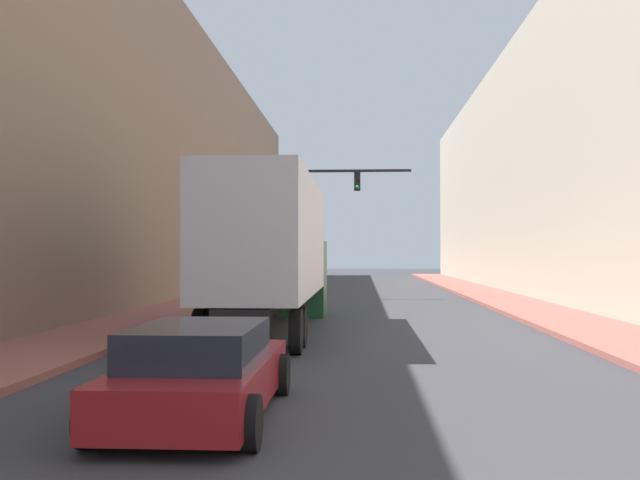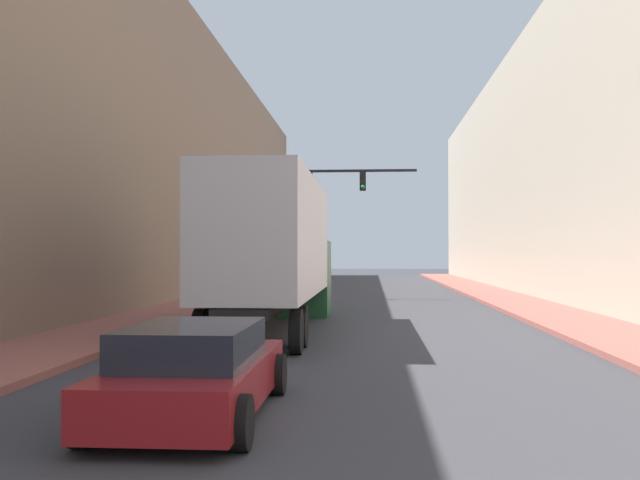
{
  "view_description": "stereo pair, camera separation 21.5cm",
  "coord_description": "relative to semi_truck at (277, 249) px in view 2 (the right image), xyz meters",
  "views": [
    {
      "loc": [
        0.2,
        -1.81,
        2.21
      ],
      "look_at": [
        -0.68,
        13.5,
        2.5
      ],
      "focal_mm": 40.0,
      "sensor_mm": 36.0,
      "label": 1
    },
    {
      "loc": [
        0.41,
        -1.8,
        2.21
      ],
      "look_at": [
        -0.68,
        13.5,
        2.5
      ],
      "focal_mm": 40.0,
      "sensor_mm": 36.0,
      "label": 2
    }
  ],
  "objects": [
    {
      "name": "sidewalk_right",
      "position": [
        9.0,
        11.61,
        -2.27
      ],
      "size": [
        2.87,
        80.0,
        0.15
      ],
      "color": "#9E564C",
      "rests_on": "ground"
    },
    {
      "name": "sidewalk_left",
      "position": [
        -4.44,
        11.61,
        -2.27
      ],
      "size": [
        2.87,
        80.0,
        0.15
      ],
      "color": "#9E564C",
      "rests_on": "ground"
    },
    {
      "name": "building_right",
      "position": [
        13.43,
        11.61,
        4.43
      ],
      "size": [
        6.0,
        80.0,
        13.56
      ],
      "color": "#BCB29E",
      "rests_on": "ground"
    },
    {
      "name": "building_left",
      "position": [
        -8.88,
        11.61,
        4.71
      ],
      "size": [
        6.0,
        80.0,
        14.12
      ],
      "color": "#846B56",
      "rests_on": "ground"
    },
    {
      "name": "semi_truck",
      "position": [
        0.0,
        0.0,
        0.0
      ],
      "size": [
        2.42,
        12.18,
        4.21
      ],
      "color": "silver",
      "rests_on": "ground"
    },
    {
      "name": "sedan_car",
      "position": [
        0.32,
        -10.7,
        -1.74
      ],
      "size": [
        2.04,
        4.49,
        1.26
      ],
      "color": "maroon",
      "rests_on": "ground"
    },
    {
      "name": "traffic_signal_gantry",
      "position": [
        -0.95,
        14.02,
        2.2
      ],
      "size": [
        7.84,
        0.35,
        6.48
      ],
      "color": "black",
      "rests_on": "ground"
    }
  ]
}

